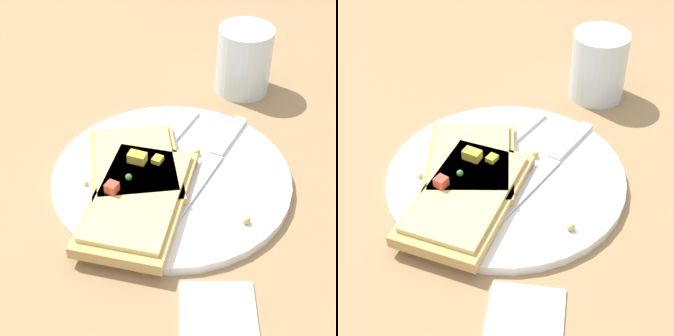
% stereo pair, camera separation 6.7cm
% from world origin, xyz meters
% --- Properties ---
extents(ground_plane, '(4.00, 4.00, 0.00)m').
position_xyz_m(ground_plane, '(0.00, 0.00, 0.00)').
color(ground_plane, '#9E7A51').
extents(plate, '(0.29, 0.29, 0.01)m').
position_xyz_m(plate, '(0.00, 0.00, 0.01)').
color(plate, white).
rests_on(plate, ground).
extents(fork, '(0.21, 0.12, 0.01)m').
position_xyz_m(fork, '(-0.02, -0.02, 0.01)').
color(fork, silver).
rests_on(fork, plate).
extents(knife, '(0.21, 0.12, 0.01)m').
position_xyz_m(knife, '(-0.02, 0.05, 0.01)').
color(knife, silver).
rests_on(knife, plate).
extents(pizza_slice_main, '(0.20, 0.14, 0.03)m').
position_xyz_m(pizza_slice_main, '(0.05, -0.04, 0.02)').
color(pizza_slice_main, tan).
rests_on(pizza_slice_main, plate).
extents(pizza_slice_corner, '(0.15, 0.12, 0.03)m').
position_xyz_m(pizza_slice_corner, '(-0.01, -0.04, 0.02)').
color(pizza_slice_corner, tan).
rests_on(pizza_slice_corner, plate).
extents(crumb_scatter, '(0.13, 0.19, 0.01)m').
position_xyz_m(crumb_scatter, '(0.02, 0.03, 0.02)').
color(crumb_scatter, tan).
rests_on(crumb_scatter, plate).
extents(drinking_glass, '(0.08, 0.08, 0.10)m').
position_xyz_m(drinking_glass, '(-0.21, 0.10, 0.05)').
color(drinking_glass, silver).
rests_on(drinking_glass, ground).
extents(napkin, '(0.12, 0.07, 0.01)m').
position_xyz_m(napkin, '(0.21, 0.05, 0.00)').
color(napkin, white).
rests_on(napkin, ground).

